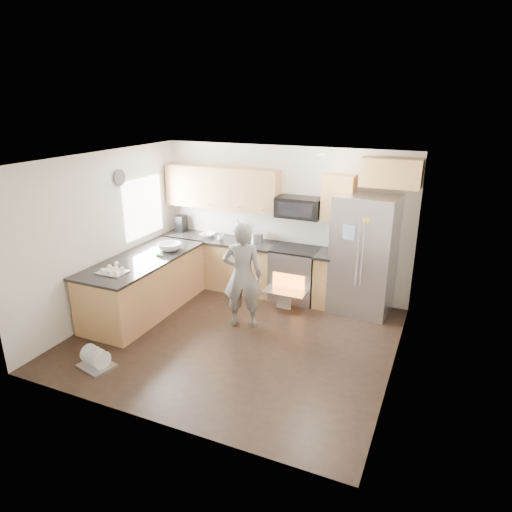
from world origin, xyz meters
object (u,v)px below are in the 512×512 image
at_px(person, 243,276).
at_px(dish_rack, 96,362).
at_px(refrigerator, 364,255).
at_px(stove_range, 295,262).

bearing_deg(person, dish_rack, 35.87).
relative_size(person, dish_rack, 3.19).
relative_size(refrigerator, dish_rack, 3.76).
bearing_deg(dish_rack, person, 55.44).
height_order(refrigerator, dish_rack, refrigerator).
height_order(stove_range, refrigerator, refrigerator).
distance_m(refrigerator, dish_rack, 4.30).
distance_m(stove_range, person, 1.33).
bearing_deg(refrigerator, stove_range, -174.65).
xyz_separation_m(refrigerator, person, (-1.56, -1.26, -0.15)).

